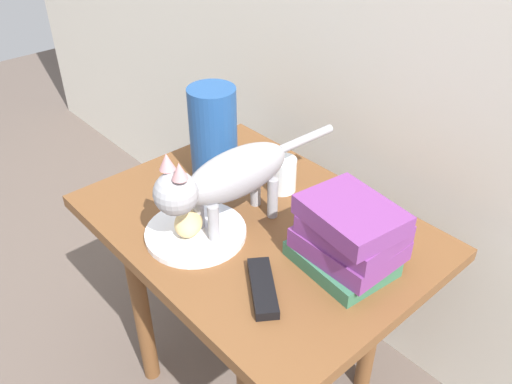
{
  "coord_description": "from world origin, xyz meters",
  "views": [
    {
      "loc": [
        0.71,
        -0.63,
        1.31
      ],
      "look_at": [
        0.0,
        0.0,
        0.65
      ],
      "focal_mm": 37.3,
      "sensor_mm": 36.0,
      "label": 1
    }
  ],
  "objects_px": {
    "bread_roll": "(188,223)",
    "green_vase": "(213,134)",
    "tv_remote": "(263,287)",
    "side_table": "(256,249)",
    "cat": "(226,178)",
    "book_stack": "(349,237)",
    "candle_jar": "(282,176)",
    "plate": "(196,233)"
  },
  "relations": [
    {
      "from": "green_vase",
      "to": "tv_remote",
      "type": "xyz_separation_m",
      "value": [
        0.38,
        -0.19,
        -0.11
      ]
    },
    {
      "from": "cat",
      "to": "tv_remote",
      "type": "height_order",
      "value": "cat"
    },
    {
      "from": "side_table",
      "to": "candle_jar",
      "type": "relative_size",
      "value": 9.09
    },
    {
      "from": "side_table",
      "to": "candle_jar",
      "type": "bearing_deg",
      "value": 112.12
    },
    {
      "from": "book_stack",
      "to": "candle_jar",
      "type": "distance_m",
      "value": 0.3
    },
    {
      "from": "cat",
      "to": "green_vase",
      "type": "bearing_deg",
      "value": 148.99
    },
    {
      "from": "book_stack",
      "to": "candle_jar",
      "type": "relative_size",
      "value": 2.54
    },
    {
      "from": "bread_roll",
      "to": "tv_remote",
      "type": "relative_size",
      "value": 0.53
    },
    {
      "from": "side_table",
      "to": "book_stack",
      "type": "height_order",
      "value": "book_stack"
    },
    {
      "from": "plate",
      "to": "book_stack",
      "type": "relative_size",
      "value": 1.02
    },
    {
      "from": "green_vase",
      "to": "side_table",
      "type": "bearing_deg",
      "value": -13.42
    },
    {
      "from": "tv_remote",
      "to": "side_table",
      "type": "bearing_deg",
      "value": 176.62
    },
    {
      "from": "cat",
      "to": "candle_jar",
      "type": "xyz_separation_m",
      "value": [
        -0.03,
        0.2,
        -0.09
      ]
    },
    {
      "from": "bread_roll",
      "to": "candle_jar",
      "type": "bearing_deg",
      "value": 90.06
    },
    {
      "from": "bread_roll",
      "to": "green_vase",
      "type": "height_order",
      "value": "green_vase"
    },
    {
      "from": "cat",
      "to": "green_vase",
      "type": "xyz_separation_m",
      "value": [
        -0.19,
        0.11,
        -0.01
      ]
    },
    {
      "from": "bread_roll",
      "to": "tv_remote",
      "type": "height_order",
      "value": "bread_roll"
    },
    {
      "from": "side_table",
      "to": "green_vase",
      "type": "bearing_deg",
      "value": 166.58
    },
    {
      "from": "plate",
      "to": "cat",
      "type": "relative_size",
      "value": 0.46
    },
    {
      "from": "side_table",
      "to": "plate",
      "type": "height_order",
      "value": "plate"
    },
    {
      "from": "green_vase",
      "to": "candle_jar",
      "type": "height_order",
      "value": "green_vase"
    },
    {
      "from": "book_stack",
      "to": "tv_remote",
      "type": "relative_size",
      "value": 1.44
    },
    {
      "from": "plate",
      "to": "tv_remote",
      "type": "distance_m",
      "value": 0.22
    },
    {
      "from": "candle_jar",
      "to": "tv_remote",
      "type": "xyz_separation_m",
      "value": [
        0.23,
        -0.27,
        -0.03
      ]
    },
    {
      "from": "green_vase",
      "to": "bread_roll",
      "type": "bearing_deg",
      "value": -51.1
    },
    {
      "from": "side_table",
      "to": "cat",
      "type": "relative_size",
      "value": 1.61
    },
    {
      "from": "candle_jar",
      "to": "bread_roll",
      "type": "bearing_deg",
      "value": -89.94
    },
    {
      "from": "side_table",
      "to": "cat",
      "type": "xyz_separation_m",
      "value": [
        -0.02,
        -0.06,
        0.22
      ]
    },
    {
      "from": "plate",
      "to": "book_stack",
      "type": "distance_m",
      "value": 0.34
    },
    {
      "from": "bread_roll",
      "to": "candle_jar",
      "type": "height_order",
      "value": "candle_jar"
    },
    {
      "from": "side_table",
      "to": "tv_remote",
      "type": "bearing_deg",
      "value": -38.47
    },
    {
      "from": "cat",
      "to": "green_vase",
      "type": "height_order",
      "value": "green_vase"
    },
    {
      "from": "side_table",
      "to": "cat",
      "type": "distance_m",
      "value": 0.23
    },
    {
      "from": "book_stack",
      "to": "cat",
      "type": "bearing_deg",
      "value": -158.68
    },
    {
      "from": "tv_remote",
      "to": "candle_jar",
      "type": "bearing_deg",
      "value": 165.12
    },
    {
      "from": "side_table",
      "to": "book_stack",
      "type": "relative_size",
      "value": 3.57
    },
    {
      "from": "plate",
      "to": "cat",
      "type": "xyz_separation_m",
      "value": [
        0.03,
        0.07,
        0.13
      ]
    },
    {
      "from": "plate",
      "to": "green_vase",
      "type": "relative_size",
      "value": 0.93
    },
    {
      "from": "candle_jar",
      "to": "tv_remote",
      "type": "distance_m",
      "value": 0.35
    },
    {
      "from": "plate",
      "to": "bread_roll",
      "type": "relative_size",
      "value": 2.76
    },
    {
      "from": "bread_roll",
      "to": "green_vase",
      "type": "xyz_separation_m",
      "value": [
        -0.16,
        0.2,
        0.08
      ]
    },
    {
      "from": "plate",
      "to": "candle_jar",
      "type": "xyz_separation_m",
      "value": [
        -0.0,
        0.26,
        0.03
      ]
    }
  ]
}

